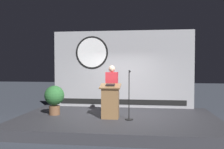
# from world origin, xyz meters

# --- Properties ---
(ground_plane) EXTENTS (40.00, 40.00, 0.00)m
(ground_plane) POSITION_xyz_m (0.00, 0.00, 0.00)
(ground_plane) COLOR #383D47
(stage_platform) EXTENTS (6.40, 4.00, 0.30)m
(stage_platform) POSITION_xyz_m (0.00, 0.00, 0.15)
(stage_platform) COLOR #333338
(stage_platform) RESTS_ON ground
(banner_display) EXTENTS (5.50, 0.12, 3.01)m
(banner_display) POSITION_xyz_m (-0.04, 1.85, 1.81)
(banner_display) COLOR #9E9EA3
(banner_display) RESTS_ON stage_platform
(podium) EXTENTS (0.64, 0.50, 1.08)m
(podium) POSITION_xyz_m (-0.19, -0.21, 0.83)
(podium) COLOR olive
(podium) RESTS_ON stage_platform
(speaker_person) EXTENTS (0.40, 0.26, 1.65)m
(speaker_person) POSITION_xyz_m (-0.20, 0.27, 1.14)
(speaker_person) COLOR black
(speaker_person) RESTS_ON stage_platform
(microphone_stand) EXTENTS (0.24, 0.50, 1.51)m
(microphone_stand) POSITION_xyz_m (0.40, -0.32, 0.83)
(microphone_stand) COLOR black
(microphone_stand) RESTS_ON stage_platform
(potted_plant) EXTENTS (0.66, 0.66, 0.98)m
(potted_plant) POSITION_xyz_m (-2.12, 0.08, 0.89)
(potted_plant) COLOR brown
(potted_plant) RESTS_ON stage_platform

